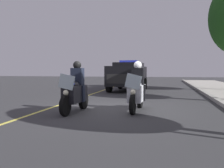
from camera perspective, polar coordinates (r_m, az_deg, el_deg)
name	(u,v)px	position (r m, az deg, el deg)	size (l,w,h in m)	color
ground_plane	(112,109)	(9.26, -0.03, -5.58)	(80.00, 80.00, 0.00)	#333335
lane_stripe_center	(55,107)	(9.97, -12.88, -5.00)	(48.00, 0.12, 0.01)	#E0D14C
police_motorcycle_lead_left	(75,91)	(8.51, -8.32, -1.65)	(2.14, 0.60, 1.72)	black
police_motorcycle_lead_right	(137,91)	(8.69, 5.63, -1.53)	(2.14, 0.60, 1.72)	black
police_suv	(128,75)	(17.15, 3.68, 2.08)	(5.00, 2.30, 2.05)	black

